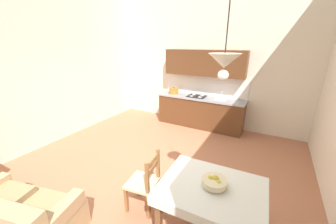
{
  "coord_description": "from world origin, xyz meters",
  "views": [
    {
      "loc": [
        1.85,
        -2.69,
        2.38
      ],
      "look_at": [
        -0.04,
        0.76,
        0.98
      ],
      "focal_mm": 20.9,
      "sensor_mm": 36.0,
      "label": 1
    }
  ],
  "objects_px": {
    "fruit_bowl": "(214,182)",
    "kitchen_cabinetry": "(201,98)",
    "small_couch": "(19,218)",
    "pendant_lamp": "(224,62)",
    "dining_table": "(211,196)",
    "dining_chair_tv_side": "(145,183)"
  },
  "relations": [
    {
      "from": "dining_table",
      "to": "pendant_lamp",
      "type": "height_order",
      "value": "pendant_lamp"
    },
    {
      "from": "kitchen_cabinetry",
      "to": "dining_table",
      "type": "relative_size",
      "value": 1.97
    },
    {
      "from": "dining_table",
      "to": "small_couch",
      "type": "distance_m",
      "value": 2.42
    },
    {
      "from": "kitchen_cabinetry",
      "to": "fruit_bowl",
      "type": "bearing_deg",
      "value": -67.66
    },
    {
      "from": "pendant_lamp",
      "to": "fruit_bowl",
      "type": "bearing_deg",
      "value": -58.8
    },
    {
      "from": "kitchen_cabinetry",
      "to": "dining_table",
      "type": "distance_m",
      "value": 3.64
    },
    {
      "from": "dining_table",
      "to": "dining_chair_tv_side",
      "type": "relative_size",
      "value": 1.37
    },
    {
      "from": "dining_chair_tv_side",
      "to": "small_couch",
      "type": "relative_size",
      "value": 0.6
    },
    {
      "from": "dining_table",
      "to": "small_couch",
      "type": "relative_size",
      "value": 0.82
    },
    {
      "from": "small_couch",
      "to": "pendant_lamp",
      "type": "height_order",
      "value": "pendant_lamp"
    },
    {
      "from": "pendant_lamp",
      "to": "dining_chair_tv_side",
      "type": "bearing_deg",
      "value": -174.59
    },
    {
      "from": "dining_table",
      "to": "dining_chair_tv_side",
      "type": "xyz_separation_m",
      "value": [
        -0.98,
        -0.02,
        -0.18
      ]
    },
    {
      "from": "dining_table",
      "to": "dining_chair_tv_side",
      "type": "distance_m",
      "value": 0.99
    },
    {
      "from": "dining_chair_tv_side",
      "to": "pendant_lamp",
      "type": "height_order",
      "value": "pendant_lamp"
    },
    {
      "from": "fruit_bowl",
      "to": "dining_chair_tv_side",
      "type": "bearing_deg",
      "value": -177.1
    },
    {
      "from": "fruit_bowl",
      "to": "pendant_lamp",
      "type": "bearing_deg",
      "value": 121.2
    },
    {
      "from": "kitchen_cabinetry",
      "to": "pendant_lamp",
      "type": "distance_m",
      "value": 3.81
    },
    {
      "from": "kitchen_cabinetry",
      "to": "dining_table",
      "type": "height_order",
      "value": "kitchen_cabinetry"
    },
    {
      "from": "dining_table",
      "to": "pendant_lamp",
      "type": "xyz_separation_m",
      "value": [
        -0.01,
        0.07,
        1.58
      ]
    },
    {
      "from": "small_couch",
      "to": "fruit_bowl",
      "type": "distance_m",
      "value": 2.48
    },
    {
      "from": "fruit_bowl",
      "to": "dining_table",
      "type": "bearing_deg",
      "value": -121.83
    },
    {
      "from": "fruit_bowl",
      "to": "kitchen_cabinetry",
      "type": "bearing_deg",
      "value": 112.34
    }
  ]
}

